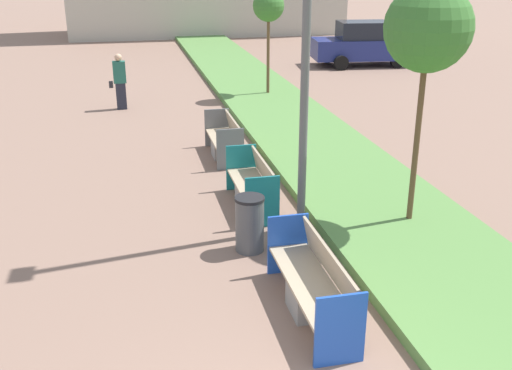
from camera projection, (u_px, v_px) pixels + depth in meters
planter_grass_strip at (294, 126)px, 16.50m from camera, size 2.80×120.00×0.18m
bench_blue_frame at (313, 287)px, 7.98m from camera, size 0.65×2.30×0.94m
bench_teal_frame at (253, 188)px, 11.38m from camera, size 0.65×1.92×0.94m
bench_grey_frame at (225, 142)px, 14.19m from camera, size 0.65×1.89×0.94m
litter_bin at (250, 224)px, 9.64m from camera, size 0.48×0.48×0.93m
sapling_tree_near at (428, 29)px, 9.39m from camera, size 1.40×1.40×4.15m
sapling_tree_far at (269, 7)px, 19.09m from camera, size 1.01×1.01×3.49m
pedestrian_walking at (120, 81)px, 18.40m from camera, size 0.53×0.24×1.71m
parked_car_distant at (362, 44)px, 25.67m from camera, size 4.39×2.28×1.86m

